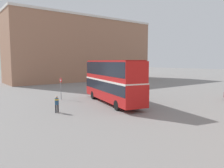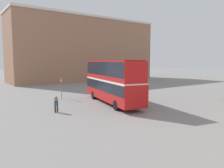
% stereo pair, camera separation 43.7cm
% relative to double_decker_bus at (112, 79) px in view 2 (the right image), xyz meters
% --- Properties ---
extents(ground_plane, '(240.00, 240.00, 0.00)m').
position_rel_double_decker_bus_xyz_m(ground_plane, '(-0.35, -0.03, -2.78)').
color(ground_plane, gray).
extents(building_row_left, '(10.30, 36.59, 15.50)m').
position_rel_double_decker_bus_xyz_m(building_row_left, '(-29.29, 12.77, 4.98)').
color(building_row_left, '#9E7056').
rests_on(building_row_left, ground_plane).
extents(double_decker_bus, '(11.70, 4.93, 4.87)m').
position_rel_double_decker_bus_xyz_m(double_decker_bus, '(0.00, 0.00, 0.00)').
color(double_decker_bus, red).
rests_on(double_decker_bus, ground_plane).
extents(pedestrian_foreground, '(0.45, 0.45, 1.55)m').
position_rel_double_decker_bus_xyz_m(pedestrian_foreground, '(0.70, -6.94, -1.83)').
color(pedestrian_foreground, '#232328').
rests_on(pedestrian_foreground, ground_plane).
extents(no_entry_sign, '(0.62, 0.08, 2.73)m').
position_rel_double_decker_bus_xyz_m(no_entry_sign, '(-5.73, -3.69, -0.96)').
color(no_entry_sign, gray).
rests_on(no_entry_sign, ground_plane).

